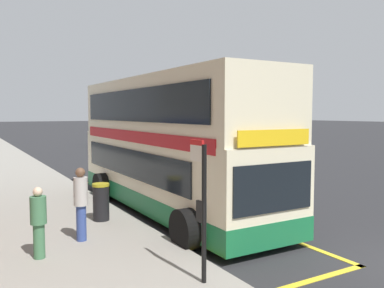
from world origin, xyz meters
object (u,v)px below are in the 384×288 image
(pedestrian_waiting_near_sign, at_px, (81,201))
(pedestrian_further_back, at_px, (39,220))
(parked_car_silver_far, at_px, (169,146))
(parked_car_teal_kerbside, at_px, (108,137))
(double_decker_bus, at_px, (169,149))
(bus_stop_sign, at_px, (202,199))
(litter_bin, at_px, (101,202))

(pedestrian_waiting_near_sign, height_order, pedestrian_further_back, pedestrian_waiting_near_sign)
(parked_car_silver_far, bearing_deg, pedestrian_further_back, -123.97)
(parked_car_teal_kerbside, bearing_deg, double_decker_bus, -104.59)
(bus_stop_sign, distance_m, parked_car_silver_far, 22.42)
(pedestrian_waiting_near_sign, distance_m, pedestrian_further_back, 1.34)
(bus_stop_sign, height_order, parked_car_silver_far, bus_stop_sign)
(litter_bin, bearing_deg, pedestrian_further_back, -131.88)
(double_decker_bus, height_order, parked_car_silver_far, double_decker_bus)
(pedestrian_waiting_near_sign, bearing_deg, bus_stop_sign, -69.66)
(pedestrian_waiting_near_sign, height_order, litter_bin, pedestrian_waiting_near_sign)
(bus_stop_sign, bearing_deg, pedestrian_waiting_near_sign, 110.34)
(pedestrian_further_back, bearing_deg, parked_car_silver_far, 55.60)
(parked_car_silver_far, distance_m, pedestrian_waiting_near_sign, 19.96)
(parked_car_teal_kerbside, xyz_separation_m, pedestrian_waiting_near_sign, (-10.75, -30.40, 0.33))
(double_decker_bus, bearing_deg, bus_stop_sign, -111.23)
(litter_bin, bearing_deg, parked_car_silver_far, 56.90)
(double_decker_bus, xyz_separation_m, parked_car_silver_far, (7.36, 14.58, -1.26))
(double_decker_bus, distance_m, bus_stop_sign, 6.10)
(double_decker_bus, relative_size, pedestrian_further_back, 6.66)
(parked_car_silver_far, height_order, pedestrian_further_back, pedestrian_further_back)
(pedestrian_waiting_near_sign, relative_size, litter_bin, 1.66)
(parked_car_silver_far, bearing_deg, double_decker_bus, -116.37)
(double_decker_bus, distance_m, litter_bin, 2.92)
(bus_stop_sign, distance_m, parked_car_teal_kerbside, 35.21)
(double_decker_bus, distance_m, parked_car_silver_far, 16.38)
(parked_car_silver_far, height_order, litter_bin, parked_car_silver_far)
(pedestrian_waiting_near_sign, relative_size, pedestrian_further_back, 1.16)
(bus_stop_sign, bearing_deg, litter_bin, 93.43)
(parked_car_silver_far, relative_size, litter_bin, 3.88)
(bus_stop_sign, relative_size, pedestrian_waiting_near_sign, 1.46)
(parked_car_silver_far, relative_size, pedestrian_waiting_near_sign, 2.33)
(parked_car_teal_kerbside, distance_m, pedestrian_waiting_near_sign, 32.25)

